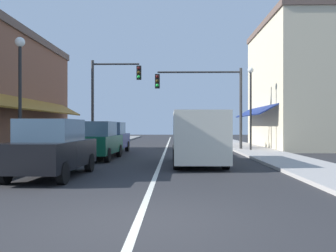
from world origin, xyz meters
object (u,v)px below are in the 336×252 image
parked_car_second_left (97,141)px  traffic_signal_mast_arm (209,93)px  van_in_lane (198,136)px  street_lamp_left_near (20,80)px  parked_car_nearest_left (52,149)px  street_lamp_right_mid (251,95)px  parked_car_third_left (110,138)px  traffic_signal_left_corner (108,91)px

parked_car_second_left → traffic_signal_mast_arm: (5.82, 6.29, 2.75)m
van_in_lane → street_lamp_left_near: 7.11m
van_in_lane → traffic_signal_mast_arm: traffic_signal_mast_arm is taller
street_lamp_left_near → parked_car_nearest_left: bearing=-49.6°
street_lamp_right_mid → parked_car_nearest_left: bearing=-126.8°
van_in_lane → parked_car_second_left: bearing=153.9°
parked_car_second_left → parked_car_third_left: (-0.10, 3.97, 0.00)m
parked_car_nearest_left → street_lamp_right_mid: bearing=54.8°
parked_car_second_left → traffic_signal_mast_arm: size_ratio=0.75×
parked_car_nearest_left → traffic_signal_mast_arm: 13.82m
street_lamp_left_near → street_lamp_right_mid: size_ratio=0.95×
parked_car_second_left → traffic_signal_left_corner: size_ratio=0.71×
parked_car_third_left → parked_car_nearest_left: bearing=-89.1°
traffic_signal_mast_arm → street_lamp_right_mid: traffic_signal_mast_arm is taller
street_lamp_left_near → parked_car_third_left: bearing=75.3°
parked_car_third_left → street_lamp_left_near: 8.15m
parked_car_second_left → traffic_signal_mast_arm: traffic_signal_mast_arm is taller
traffic_signal_mast_arm → street_lamp_right_mid: (2.41, -1.04, -0.21)m
parked_car_third_left → van_in_lane: size_ratio=0.79×
parked_car_second_left → street_lamp_left_near: street_lamp_left_near is taller
parked_car_nearest_left → parked_car_second_left: same height
parked_car_nearest_left → traffic_signal_left_corner: 13.07m
parked_car_second_left → street_lamp_right_mid: size_ratio=0.81×
street_lamp_right_mid → van_in_lane: bearing=-116.3°
parked_car_third_left → van_in_lane: (4.66, -6.14, 0.27)m
parked_car_nearest_left → street_lamp_right_mid: (8.34, 11.13, 2.54)m
traffic_signal_left_corner → street_lamp_left_near: size_ratio=1.21×
parked_car_second_left → van_in_lane: van_in_lane is taller
parked_car_nearest_left → traffic_signal_mast_arm: size_ratio=0.75×
parked_car_second_left → parked_car_third_left: bearing=93.1°
parked_car_nearest_left → van_in_lane: 5.97m
van_in_lane → parked_car_nearest_left: bearing=-142.2°
parked_car_nearest_left → traffic_signal_left_corner: size_ratio=0.71×
parked_car_third_left → street_lamp_left_near: (-1.98, -7.54, 2.38)m
traffic_signal_left_corner → traffic_signal_mast_arm: bearing=-4.7°
parked_car_third_left → traffic_signal_mast_arm: traffic_signal_mast_arm is taller
traffic_signal_mast_arm → traffic_signal_left_corner: traffic_signal_left_corner is taller
parked_car_nearest_left → traffic_signal_left_corner: (-0.60, 12.71, 2.99)m
traffic_signal_left_corner → street_lamp_left_near: traffic_signal_left_corner is taller
parked_car_second_left → van_in_lane: bearing=-23.8°
parked_car_third_left → street_lamp_left_near: street_lamp_left_near is taller
parked_car_second_left → street_lamp_left_near: bearing=-118.6°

